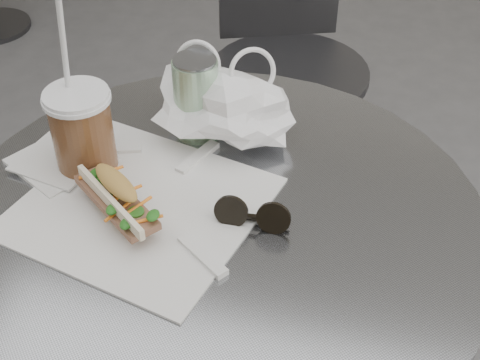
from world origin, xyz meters
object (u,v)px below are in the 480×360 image
(banh_mi, at_px, (117,198))
(drink_can, at_px, (196,97))
(cafe_table, at_px, (220,334))
(chair_far, at_px, (284,108))
(iced_coffee, at_px, (82,130))
(sunglasses, at_px, (253,216))

(banh_mi, bearing_deg, drink_can, 115.55)
(cafe_table, distance_m, chair_far, 0.87)
(iced_coffee, distance_m, sunglasses, 0.28)
(chair_far, height_order, banh_mi, banh_mi)
(banh_mi, height_order, iced_coffee, iced_coffee)
(sunglasses, bearing_deg, banh_mi, -172.92)
(chair_far, height_order, iced_coffee, iced_coffee)
(chair_far, bearing_deg, sunglasses, 76.49)
(iced_coffee, height_order, sunglasses, iced_coffee)
(cafe_table, height_order, iced_coffee, iced_coffee)
(chair_far, bearing_deg, iced_coffee, 58.05)
(chair_far, distance_m, iced_coffee, 0.94)
(cafe_table, distance_m, banh_mi, 0.34)
(sunglasses, bearing_deg, cafe_table, 165.52)
(chair_far, distance_m, drink_can, 0.82)
(sunglasses, distance_m, drink_can, 0.24)
(cafe_table, distance_m, sunglasses, 0.30)
(banh_mi, bearing_deg, chair_far, 123.55)
(chair_far, bearing_deg, drink_can, 67.18)
(cafe_table, bearing_deg, iced_coffee, 167.75)
(cafe_table, relative_size, banh_mi, 3.87)
(banh_mi, relative_size, sunglasses, 1.85)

